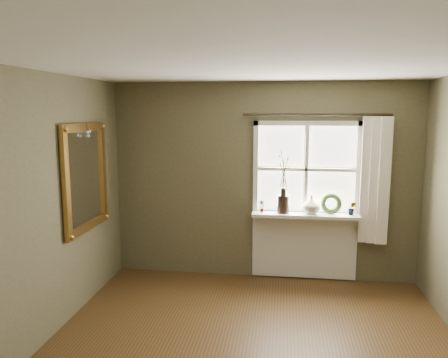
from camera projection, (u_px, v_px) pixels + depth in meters
name	position (u px, v px, depth m)	size (l,w,h in m)	color
ceiling	(252.00, 62.00, 3.34)	(4.50, 4.50, 0.00)	silver
wall_back	(263.00, 181.00, 5.80)	(4.00, 0.10, 2.60)	brown
wall_left	(17.00, 218.00, 3.82)	(0.10, 4.50, 2.60)	brown
window_frame	(306.00, 169.00, 5.62)	(1.36, 0.06, 1.24)	silver
window_sill	(305.00, 215.00, 5.61)	(1.36, 0.26, 0.04)	silver
window_apron	(304.00, 245.00, 5.78)	(1.36, 0.04, 0.88)	silver
dark_jug	(283.00, 204.00, 5.62)	(0.16, 0.16, 0.23)	black
cream_vase	(311.00, 205.00, 5.58)	(0.23, 0.23, 0.24)	beige
wreath	(331.00, 206.00, 5.58)	(0.27, 0.27, 0.07)	#334A20
potted_plant_left	(262.00, 206.00, 5.67)	(0.09, 0.06, 0.16)	#334A20
potted_plant_right	(352.00, 208.00, 5.51)	(0.10, 0.08, 0.18)	#334A20
curtain	(375.00, 181.00, 5.43)	(0.36, 0.12, 1.59)	white
curtain_rod	(316.00, 115.00, 5.44)	(0.03, 0.03, 1.84)	black
gilt_mirror	(86.00, 177.00, 4.95)	(0.10, 1.02, 1.22)	white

